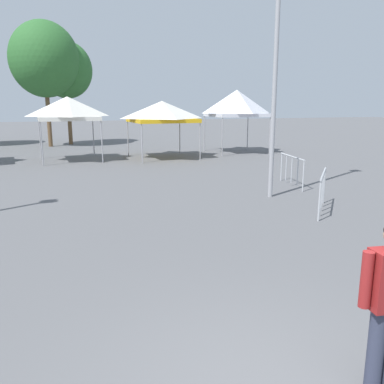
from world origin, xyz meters
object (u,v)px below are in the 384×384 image
canopy_tent_far_left (237,103)px  crowd_barrier_by_lift (292,165)px  canopy_tent_left_of_center (162,112)px  canopy_tent_right_of_center (68,108)px  tree_behind_tents_right (66,70)px  light_pole_opposite_side (278,5)px  crowd_barrier_mid_lot (323,184)px  tree_behind_tents_left (44,59)px

canopy_tent_far_left → crowd_barrier_by_lift: size_ratio=1.79×
canopy_tent_left_of_center → crowd_barrier_by_lift: 9.42m
canopy_tent_left_of_center → crowd_barrier_by_lift: size_ratio=1.61×
canopy_tent_right_of_center → tree_behind_tents_right: size_ratio=0.45×
light_pole_opposite_side → tree_behind_tents_right: bearing=103.0°
canopy_tent_far_left → tree_behind_tents_right: bearing=135.8°
canopy_tent_left_of_center → canopy_tent_far_left: bearing=10.2°
crowd_barrier_mid_lot → crowd_barrier_by_lift: same height
canopy_tent_left_of_center → tree_behind_tents_left: size_ratio=0.40×
canopy_tent_left_of_center → crowd_barrier_by_lift: (2.08, -9.03, -1.72)m
crowd_barrier_mid_lot → crowd_barrier_by_lift: 3.51m
light_pole_opposite_side → tree_behind_tents_right: 20.37m
tree_behind_tents_left → tree_behind_tents_right: tree_behind_tents_left is taller
canopy_tent_left_of_center → tree_behind_tents_left: bearing=123.3°
canopy_tent_right_of_center → crowd_barrier_by_lift: 12.00m
light_pole_opposite_side → canopy_tent_far_left: bearing=68.4°
canopy_tent_far_left → crowd_barrier_mid_lot: bearing=-107.1°
canopy_tent_right_of_center → canopy_tent_far_left: canopy_tent_far_left is taller
tree_behind_tents_left → light_pole_opposite_side: bearing=-72.2°
tree_behind_tents_right → crowd_barrier_mid_lot: 22.87m
canopy_tent_far_left → tree_behind_tents_right: size_ratio=0.51×
canopy_tent_right_of_center → light_pole_opposite_side: size_ratio=0.32×
canopy_tent_right_of_center → crowd_barrier_by_lift: (6.86, -9.66, -1.90)m
canopy_tent_far_left → light_pole_opposite_side: light_pole_opposite_side is taller
tree_behind_tents_left → tree_behind_tents_right: bearing=39.0°
tree_behind_tents_right → canopy_tent_left_of_center: bearing=-66.8°
canopy_tent_right_of_center → tree_behind_tents_left: size_ratio=0.39×
light_pole_opposite_side → crowd_barrier_by_lift: size_ratio=4.91×
canopy_tent_far_left → crowd_barrier_by_lift: (-2.78, -9.91, -2.16)m
canopy_tent_right_of_center → crowd_barrier_by_lift: size_ratio=1.57×
light_pole_opposite_side → tree_behind_tents_right: size_ratio=1.41×
light_pole_opposite_side → tree_behind_tents_right: (-4.57, 19.84, -0.46)m
canopy_tent_left_of_center → crowd_barrier_mid_lot: size_ratio=2.07×
canopy_tent_right_of_center → canopy_tent_far_left: bearing=1.5°
canopy_tent_right_of_center → tree_behind_tents_right: tree_behind_tents_right is taller
canopy_tent_right_of_center → crowd_barrier_mid_lot: canopy_tent_right_of_center is taller
tree_behind_tents_right → crowd_barrier_mid_lot: size_ratio=4.49×
canopy_tent_far_left → tree_behind_tents_left: bearing=144.0°
canopy_tent_right_of_center → light_pole_opposite_side: bearing=-64.3°
crowd_barrier_by_lift → canopy_tent_right_of_center: bearing=125.4°
canopy_tent_left_of_center → light_pole_opposite_side: bearing=-87.4°
canopy_tent_far_left → crowd_barrier_mid_lot: (-4.06, -13.18, -2.16)m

